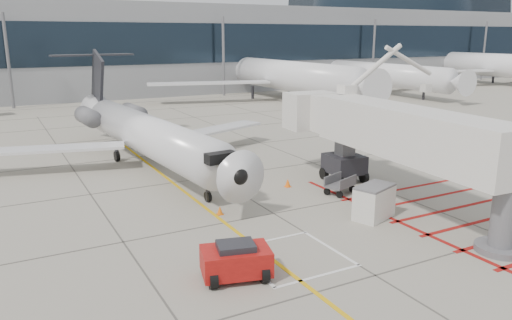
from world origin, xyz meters
TOP-DOWN VIEW (x-y plane):
  - ground_plane at (0.00, 0.00)m, footprint 260.00×260.00m
  - regional_jet at (-2.87, 14.40)m, footprint 25.82×31.49m
  - jet_bridge at (6.74, 1.41)m, footprint 9.81×18.80m
  - pushback_tug at (-4.94, -1.56)m, footprint 2.97×2.26m
  - baggage_cart at (5.21, 5.10)m, footprint 2.11×1.72m
  - ground_power_unit at (4.23, 0.98)m, footprint 2.53×1.97m
  - cone_nose at (-2.59, 5.21)m, footprint 0.33×0.33m
  - cone_side at (3.19, 7.75)m, footprint 0.38×0.38m
  - terminal_building at (10.00, 70.00)m, footprint 180.00×28.00m
  - terminal_glass_band at (10.00, 55.95)m, footprint 180.00×0.10m
  - terminal_dome at (70.00, 70.00)m, footprint 40.00×28.00m
  - bg_aircraft_c at (25.18, 46.00)m, footprint 38.12×42.36m
  - bg_aircraft_d at (43.43, 46.00)m, footprint 32.61×36.24m
  - bg_aircraft_e at (72.81, 46.00)m, footprint 38.98×43.31m

SIDE VIEW (x-z plane):
  - ground_plane at x=0.00m, z-range 0.00..0.00m
  - cone_nose at x=-2.59m, z-range 0.00..0.46m
  - cone_side at x=3.19m, z-range 0.00..0.52m
  - baggage_cart at x=5.21m, z-range 0.00..1.15m
  - pushback_tug at x=-4.94m, z-range 0.00..1.54m
  - ground_power_unit at x=4.23m, z-range 0.00..1.76m
  - jet_bridge at x=6.74m, z-range 0.00..7.31m
  - regional_jet at x=-2.87m, z-range 0.00..7.80m
  - bg_aircraft_d at x=43.43m, z-range 0.00..10.87m
  - bg_aircraft_c at x=25.18m, z-range 0.00..12.71m
  - bg_aircraft_e at x=72.81m, z-range 0.00..12.99m
  - terminal_building at x=10.00m, z-range 0.00..14.00m
  - terminal_glass_band at x=10.00m, z-range 5.00..11.00m
  - terminal_dome at x=70.00m, z-range 0.00..28.00m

